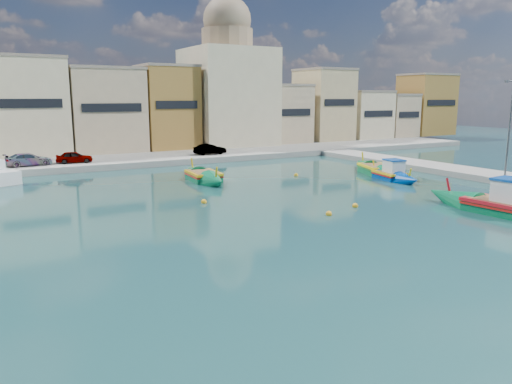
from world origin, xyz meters
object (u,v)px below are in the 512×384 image
object	(u,v)px
luzzu_turquoise_cabin	(504,208)
quay_street_lamp	(509,128)
luzzu_cyan_mid	(377,171)
luzzu_blue_cabin	(391,175)
church_block	(228,83)
luzzu_green	(204,177)

from	to	relation	value
luzzu_turquoise_cabin	quay_street_lamp	bearing A→B (deg)	34.06
quay_street_lamp	luzzu_cyan_mid	distance (m)	10.91
luzzu_blue_cabin	luzzu_cyan_mid	distance (m)	3.01
luzzu_cyan_mid	luzzu_blue_cabin	bearing A→B (deg)	-111.15
church_block	luzzu_green	size ratio (longest dim) A/B	2.24
luzzu_cyan_mid	luzzu_green	xyz separation A→B (m)	(-14.79, 4.17, -0.01)
quay_street_lamp	luzzu_turquoise_cabin	xyz separation A→B (m)	(-10.03, -6.78, -3.93)
church_block	quay_street_lamp	xyz separation A→B (m)	(7.44, -34.00, -4.07)
luzzu_turquoise_cabin	luzzu_blue_cabin	xyz separation A→B (m)	(3.31, 12.39, -0.08)
quay_street_lamp	luzzu_green	bearing A→B (deg)	148.35
church_block	luzzu_blue_cabin	size ratio (longest dim) A/B	2.53
church_block	luzzu_cyan_mid	distance (m)	26.90
quay_street_lamp	luzzu_green	distance (m)	24.34
luzzu_cyan_mid	luzzu_green	bearing A→B (deg)	164.25
church_block	luzzu_green	xyz separation A→B (m)	(-12.98, -21.41, -8.12)
luzzu_cyan_mid	luzzu_green	distance (m)	15.37
quay_street_lamp	luzzu_blue_cabin	distance (m)	9.63
luzzu_blue_cabin	luzzu_green	xyz separation A→B (m)	(-13.71, 6.98, -0.03)
church_block	quay_street_lamp	world-z (taller)	church_block
quay_street_lamp	luzzu_green	world-z (taller)	quay_street_lamp
luzzu_blue_cabin	luzzu_turquoise_cabin	bearing A→B (deg)	-104.94
church_block	luzzu_turquoise_cabin	size ratio (longest dim) A/B	1.82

